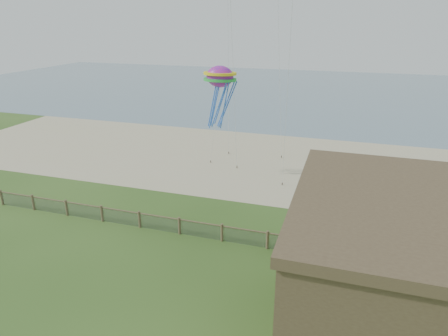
% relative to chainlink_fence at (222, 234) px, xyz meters
% --- Properties ---
extents(ground, '(160.00, 160.00, 0.00)m').
position_rel_chainlink_fence_xyz_m(ground, '(0.00, -6.00, -0.55)').
color(ground, '#2F4F1B').
rests_on(ground, ground).
extents(sand_beach, '(72.00, 20.00, 0.02)m').
position_rel_chainlink_fence_xyz_m(sand_beach, '(0.00, 16.00, -0.55)').
color(sand_beach, '#BCB287').
rests_on(sand_beach, ground).
extents(ocean, '(160.00, 68.00, 0.02)m').
position_rel_chainlink_fence_xyz_m(ocean, '(0.00, 60.00, -0.55)').
color(ocean, slate).
rests_on(ocean, ground).
extents(chainlink_fence, '(36.20, 0.20, 1.25)m').
position_rel_chainlink_fence_xyz_m(chainlink_fence, '(0.00, 0.00, 0.00)').
color(chainlink_fence, brown).
rests_on(chainlink_fence, ground).
extents(motel_deck, '(15.00, 2.00, 0.50)m').
position_rel_chainlink_fence_xyz_m(motel_deck, '(13.00, -1.00, -0.30)').
color(motel_deck, brown).
rests_on(motel_deck, ground).
extents(picnic_table, '(1.86, 1.62, 0.66)m').
position_rel_chainlink_fence_xyz_m(picnic_table, '(7.06, -1.20, -0.22)').
color(picnic_table, brown).
rests_on(picnic_table, ground).
extents(octopus_kite, '(3.06, 2.29, 5.97)m').
position_rel_chainlink_fence_xyz_m(octopus_kite, '(-3.72, 11.04, 6.95)').
color(octopus_kite, '#FF2861').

